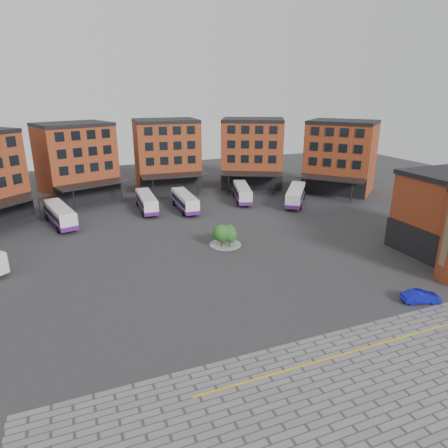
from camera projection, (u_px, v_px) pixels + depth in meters
name	position (u px, v px, depth m)	size (l,w,h in m)	color
ground	(249.00, 285.00, 44.21)	(160.00, 160.00, 0.00)	#28282B
paving_zone	(424.00, 427.00, 25.57)	(50.00, 22.00, 0.02)	slate
yellow_line	(344.00, 354.00, 32.60)	(26.00, 0.15, 0.02)	gold
main_building	(138.00, 165.00, 73.84)	(94.14, 42.48, 14.60)	brown
tree_island	(226.00, 235.00, 54.59)	(4.40, 4.40, 3.23)	gray
bus_b	(60.00, 215.00, 63.05)	(5.07, 11.56, 3.17)	white
bus_c	(147.00, 202.00, 70.65)	(3.03, 10.75, 3.00)	white
bus_d	(185.00, 201.00, 71.08)	(2.93, 10.76, 3.01)	white
bus_e	(242.00, 193.00, 76.83)	(5.57, 11.07, 3.05)	silver
bus_f	(296.00, 195.00, 74.66)	(9.02, 10.75, 3.23)	silver
blue_car	(421.00, 297.00, 40.40)	(1.33, 3.82, 1.26)	#0D12AD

